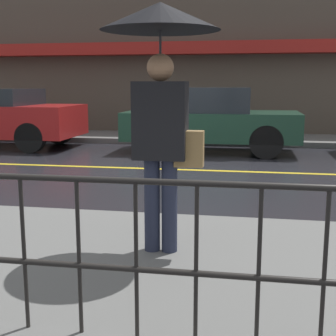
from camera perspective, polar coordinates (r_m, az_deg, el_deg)
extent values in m
plane|color=black|center=(8.73, 0.40, -0.18)|extent=(80.00, 80.00, 0.00)
cube|color=#60605E|center=(4.11, -11.35, -11.34)|extent=(28.00, 2.83, 0.14)
cube|color=#60605E|center=(13.18, 3.72, 3.63)|extent=(28.00, 2.11, 0.14)
cube|color=gold|center=(8.73, 0.40, -0.15)|extent=(25.20, 0.12, 0.01)
cube|color=#4C4238|center=(14.32, 4.38, 14.06)|extent=(28.00, 0.30, 5.10)
cube|color=maroon|center=(13.90, 4.21, 14.40)|extent=(16.80, 0.55, 0.35)
cylinder|color=black|center=(2.87, -17.13, -9.99)|extent=(0.02, 0.02, 0.91)
cylinder|color=black|center=(2.74, -10.79, -10.69)|extent=(0.02, 0.02, 0.91)
cylinder|color=black|center=(2.64, -3.89, -11.31)|extent=(0.02, 0.02, 0.91)
cylinder|color=black|center=(2.59, 3.45, -11.78)|extent=(0.02, 0.02, 0.91)
cylinder|color=black|center=(2.58, 11.00, -12.08)|extent=(0.02, 0.02, 0.91)
cylinder|color=black|center=(2.61, 18.51, -12.17)|extent=(0.02, 0.02, 0.91)
cylinder|color=#23283D|center=(4.02, -1.95, -4.52)|extent=(0.13, 0.13, 0.81)
cylinder|color=#23283D|center=(3.99, 0.18, -4.62)|extent=(0.13, 0.13, 0.81)
cube|color=black|center=(3.89, -0.92, 5.80)|extent=(0.44, 0.26, 0.64)
sphere|color=#AD7D57|center=(3.88, -0.94, 12.16)|extent=(0.22, 0.22, 0.22)
cylinder|color=#262628|center=(3.88, -0.93, 11.12)|extent=(0.02, 0.02, 0.72)
cone|color=black|center=(3.91, -0.95, 18.02)|extent=(0.97, 0.97, 0.22)
cube|color=#9E7A47|center=(3.87, 2.59, 2.36)|extent=(0.24, 0.12, 0.30)
cylinder|color=black|center=(12.79, -13.07, 4.45)|extent=(0.70, 0.22, 0.70)
cylinder|color=black|center=(11.25, -16.45, 3.55)|extent=(0.70, 0.22, 0.70)
cube|color=#193828|center=(10.93, 5.31, 5.18)|extent=(3.98, 1.77, 0.64)
cube|color=#1E2328|center=(10.91, 4.52, 8.32)|extent=(2.07, 1.63, 0.55)
cylinder|color=black|center=(11.70, 11.66, 4.03)|extent=(0.72, 0.22, 0.72)
cylinder|color=black|center=(10.16, 11.88, 3.12)|extent=(0.72, 0.22, 0.72)
cylinder|color=black|center=(11.89, -0.34, 4.33)|extent=(0.72, 0.22, 0.72)
cylinder|color=black|center=(10.37, -1.89, 3.48)|extent=(0.72, 0.22, 0.72)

